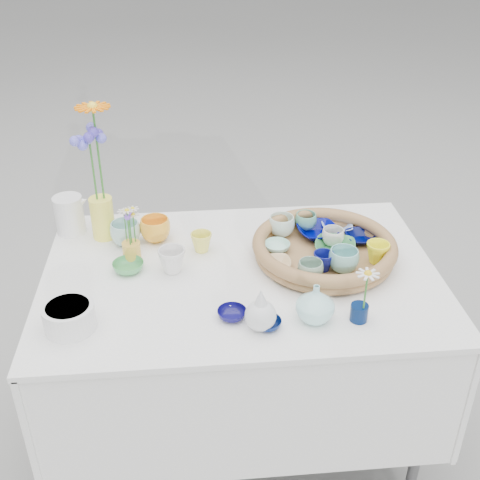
{
  "coord_description": "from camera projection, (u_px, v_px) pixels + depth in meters",
  "views": [
    {
      "loc": [
        -0.15,
        -1.6,
        1.83
      ],
      "look_at": [
        0.0,
        0.02,
        0.87
      ],
      "focal_mm": 45.0,
      "sensor_mm": 36.0,
      "label": 1
    }
  ],
  "objects": [
    {
      "name": "tray_ceramic_3",
      "position": [
        335.0,
        247.0,
        1.99
      ],
      "size": [
        0.17,
        0.17,
        0.03
      ],
      "primitive_type": "imported",
      "rotation": [
        0.0,
        0.0,
        -0.33
      ],
      "color": "#367A46",
      "rests_on": "wicker_tray"
    },
    {
      "name": "tray_ceramic_4",
      "position": [
        310.0,
        271.0,
        1.84
      ],
      "size": [
        0.1,
        0.1,
        0.06
      ],
      "primitive_type": "imported",
      "rotation": [
        0.0,
        0.0,
        0.4
      ],
      "color": "gray",
      "rests_on": "wicker_tray"
    },
    {
      "name": "loose_ceramic_6",
      "position": [
        268.0,
        323.0,
        1.68
      ],
      "size": [
        0.09,
        0.09,
        0.02
      ],
      "primitive_type": "imported",
      "rotation": [
        0.0,
        0.0,
        0.12
      ],
      "color": "#08184E",
      "rests_on": "display_table"
    },
    {
      "name": "loose_ceramic_4",
      "position": [
        232.0,
        314.0,
        1.71
      ],
      "size": [
        0.1,
        0.1,
        0.03
      ],
      "primitive_type": "imported",
      "rotation": [
        0.0,
        0.0,
        0.27
      ],
      "color": "#0C094A",
      "rests_on": "display_table"
    },
    {
      "name": "loose_ceramic_3",
      "position": [
        172.0,
        261.0,
        1.9
      ],
      "size": [
        0.11,
        0.11,
        0.08
      ],
      "primitive_type": "imported",
      "rotation": [
        0.0,
        0.0,
        0.34
      ],
      "color": "silver",
      "rests_on": "display_table"
    },
    {
      "name": "bud_vase_paleblue",
      "position": [
        261.0,
        309.0,
        1.64
      ],
      "size": [
        0.11,
        0.11,
        0.14
      ],
      "primitive_type": null,
      "rotation": [
        0.0,
        0.0,
        -0.37
      ],
      "color": "silver",
      "rests_on": "display_table"
    },
    {
      "name": "tray_ceramic_5",
      "position": [
        277.0,
        247.0,
        1.99
      ],
      "size": [
        0.09,
        0.09,
        0.03
      ],
      "primitive_type": "imported",
      "rotation": [
        0.0,
        0.0,
        0.02
      ],
      "color": "#A6DDC9",
      "rests_on": "wicker_tray"
    },
    {
      "name": "tray_ceramic_10",
      "position": [
        277.0,
        263.0,
        1.91
      ],
      "size": [
        0.09,
        0.09,
        0.02
      ],
      "primitive_type": "imported",
      "rotation": [
        0.0,
        0.0,
        0.02
      ],
      "color": "tan",
      "rests_on": "wicker_tray"
    },
    {
      "name": "daisy_posy",
      "position": [
        129.0,
        226.0,
        1.92
      ],
      "size": [
        0.08,
        0.08,
        0.13
      ],
      "primitive_type": null,
      "rotation": [
        0.0,
        0.0,
        -0.05
      ],
      "color": "silver",
      "rests_on": "daisy_cup"
    },
    {
      "name": "tray_ceramic_0",
      "position": [
        318.0,
        232.0,
        2.08
      ],
      "size": [
        0.16,
        0.16,
        0.03
      ],
      "primitive_type": "imported",
      "rotation": [
        0.0,
        0.0,
        0.16
      ],
      "color": "#00046C",
      "rests_on": "wicker_tray"
    },
    {
      "name": "fluted_bowl",
      "position": [
        69.0,
        317.0,
        1.66
      ],
      "size": [
        0.16,
        0.16,
        0.07
      ],
      "primitive_type": null,
      "rotation": [
        0.0,
        0.0,
        -0.1
      ],
      "color": "silver",
      "rests_on": "display_table"
    },
    {
      "name": "tall_vase_yellow",
      "position": [
        103.0,
        218.0,
        2.08
      ],
      "size": [
        0.1,
        0.1,
        0.15
      ],
      "primitive_type": "cylinder",
      "rotation": [
        0.0,
        0.0,
        -0.37
      ],
      "color": "#F7ED4D",
      "rests_on": "display_table"
    },
    {
      "name": "wicker_tray",
      "position": [
        324.0,
        249.0,
        1.97
      ],
      "size": [
        0.47,
        0.47,
        0.08
      ],
      "primitive_type": null,
      "color": "brown",
      "rests_on": "display_table"
    },
    {
      "name": "tray_ceramic_8",
      "position": [
        337.0,
        227.0,
        2.11
      ],
      "size": [
        0.11,
        0.11,
        0.03
      ],
      "primitive_type": "imported",
      "rotation": [
        0.0,
        0.0,
        0.01
      ],
      "color": "#92B2F2",
      "rests_on": "wicker_tray"
    },
    {
      "name": "tray_ceramic_2",
      "position": [
        377.0,
        253.0,
        1.92
      ],
      "size": [
        0.08,
        0.08,
        0.07
      ],
      "primitive_type": "imported",
      "rotation": [
        0.0,
        0.0,
        0.02
      ],
      "color": "#FDF920",
      "rests_on": "wicker_tray"
    },
    {
      "name": "tray_ceramic_9",
      "position": [
        323.0,
        261.0,
        1.89
      ],
      "size": [
        0.08,
        0.08,
        0.06
      ],
      "primitive_type": "imported",
      "rotation": [
        0.0,
        0.0,
        -0.19
      ],
      "color": "navy",
      "rests_on": "wicker_tray"
    },
    {
      "name": "daisy_cup",
      "position": [
        132.0,
        251.0,
        1.97
      ],
      "size": [
        0.07,
        0.07,
        0.06
      ],
      "primitive_type": "cylinder",
      "rotation": [
        0.0,
        0.0,
        0.19
      ],
      "color": "gold",
      "rests_on": "display_table"
    },
    {
      "name": "ground",
      "position": [
        240.0,
        437.0,
        2.31
      ],
      "size": [
        80.0,
        80.0,
        0.0
      ],
      "primitive_type": "plane",
      "color": "#959591"
    },
    {
      "name": "tray_ceramic_12",
      "position": [
        306.0,
        221.0,
        2.11
      ],
      "size": [
        0.1,
        0.1,
        0.06
      ],
      "primitive_type": "imported",
      "rotation": [
        0.0,
        0.0,
        0.32
      ],
      "color": "#59A587",
      "rests_on": "wicker_tray"
    },
    {
      "name": "tray_ceramic_7",
      "position": [
        333.0,
        237.0,
        2.02
      ],
      "size": [
        0.1,
        0.1,
        0.06
      ],
      "primitive_type": "imported",
      "rotation": [
        0.0,
        0.0,
        0.39
      ],
      "color": "silver",
      "rests_on": "wicker_tray"
    },
    {
      "name": "hydrangea",
      "position": [
        93.0,
        170.0,
        1.98
      ],
      "size": [
        0.11,
        0.11,
        0.3
      ],
      "primitive_type": null,
      "rotation": [
        0.0,
        0.0,
        -0.4
      ],
      "color": "#4A3AC6",
      "rests_on": "tall_vase_yellow"
    },
    {
      "name": "gerbera",
      "position": [
        98.0,
        154.0,
        1.96
      ],
      "size": [
        0.16,
        0.16,
        0.34
      ],
      "primitive_type": null,
      "rotation": [
        0.0,
        0.0,
        -0.28
      ],
      "color": "orange",
      "rests_on": "tall_vase_yellow"
    },
    {
      "name": "bud_vase_seafoam",
      "position": [
        315.0,
        303.0,
        1.68
      ],
      "size": [
        0.12,
        0.12,
        0.12
      ],
      "primitive_type": "imported",
      "rotation": [
        0.0,
        0.0,
        -0.06
      ],
      "color": "#A7E3DF",
      "rests_on": "display_table"
    },
    {
      "name": "loose_ceramic_1",
      "position": [
        201.0,
        242.0,
        2.02
      ],
      "size": [
        0.09,
        0.09,
        0.07
      ],
      "primitive_type": "imported",
      "rotation": [
        0.0,
        0.0,
        0.31
      ],
      "color": "#EAE354",
      "rests_on": "display_table"
    },
    {
      "name": "loose_ceramic_5",
      "position": [
        125.0,
        233.0,
        2.05
      ],
      "size": [
        0.13,
        0.13,
        0.08
      ],
      "primitive_type": "imported",
      "rotation": [
        0.0,
        0.0,
        0.36
      ],
      "color": "#9ECBC5",
      "rests_on": "display_table"
    },
    {
      "name": "tray_ceramic_6",
      "position": [
        282.0,
        226.0,
        2.07
      ],
      "size": [
        0.1,
        0.1,
        0.07
      ],
      "primitive_type": "imported",
      "rotation": [
        0.0,
        0.0,
        -0.11
      ],
      "color": "silver",
      "rests_on": "wicker_tray"
    },
    {
      "name": "single_daisy",
      "position": [
        366.0,
        291.0,
        1.64
      ],
      "size": [
        0.09,
        0.09,
        0.13
      ],
      "primitive_type": null,
      "rotation": [
        0.0,
        0.0,
        -0.18
      ],
      "color": "silver",
      "rests_on": "bud_vase_cobalt"
    },
    {
      "name": "tray_ceramic_11",
      "position": [
        344.0,
        260.0,
        1.88
      ],
      "size": [
        0.12,
        0.12,
        0.08
      ],
      "primitive_type": "imported",
      "rotation": [
        0.0,
        0.0,
        -0.34
      ],
      "color": "#7BBFB8",
      "rests_on": "wicker_tray"
    },
    {
      "name": "loose_ceramic_0",
      "position": [
        155.0,
        230.0,
        2.07
      ],
      "size": [
        0.12,
        0.12,
        0.08
      ],
      "primitive_type": "imported",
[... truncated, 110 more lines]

